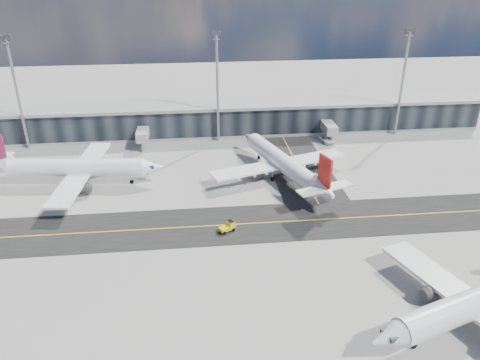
{
  "coord_description": "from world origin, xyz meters",
  "views": [
    {
      "loc": [
        -7.01,
        -71.49,
        46.26
      ],
      "look_at": [
        2.08,
        12.78,
        5.0
      ],
      "focal_mm": 35.0,
      "sensor_mm": 36.0,
      "label": 1
    }
  ],
  "objects_px": {
    "airliner_redtail": "(283,163)",
    "baggage_tug": "(228,226)",
    "airliner_af": "(74,168)",
    "service_van": "(326,139)"
  },
  "relations": [
    {
      "from": "baggage_tug",
      "to": "airliner_redtail",
      "type": "bearing_deg",
      "value": 116.41
    },
    {
      "from": "airliner_redtail",
      "to": "baggage_tug",
      "type": "bearing_deg",
      "value": -142.62
    },
    {
      "from": "airliner_redtail",
      "to": "airliner_af",
      "type": "bearing_deg",
      "value": 158.83
    },
    {
      "from": "airliner_af",
      "to": "airliner_redtail",
      "type": "height_order",
      "value": "airliner_af"
    },
    {
      "from": "airliner_af",
      "to": "service_van",
      "type": "height_order",
      "value": "airliner_af"
    },
    {
      "from": "airliner_af",
      "to": "baggage_tug",
      "type": "relative_size",
      "value": 11.93
    },
    {
      "from": "service_van",
      "to": "baggage_tug",
      "type": "bearing_deg",
      "value": -134.09
    },
    {
      "from": "airliner_redtail",
      "to": "service_van",
      "type": "xyz_separation_m",
      "value": [
        16.02,
        21.13,
        -2.97
      ]
    },
    {
      "from": "airliner_redtail",
      "to": "baggage_tug",
      "type": "distance_m",
      "value": 25.57
    },
    {
      "from": "airliner_redtail",
      "to": "baggage_tug",
      "type": "height_order",
      "value": "airliner_redtail"
    }
  ]
}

